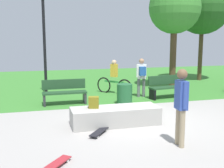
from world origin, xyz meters
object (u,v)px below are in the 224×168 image
lamp_post (44,34)px  park_bench_far_left (64,91)px  concrete_ledge (115,116)px  tree_leaning_ash (203,7)px  pedestrian_with_backpack (142,74)px  skater_performing_trick (181,101)px  park_bench_near_path (167,86)px  skateboard_spare (56,164)px  cyclist_on_bicycle (114,79)px  backpack_on_ledge (94,102)px  skateboard_by_ledge (99,132)px  trash_bin (125,94)px  tree_slender_maple (175,9)px

lamp_post → park_bench_far_left: bearing=-73.1°
concrete_ledge → tree_leaning_ash: 10.65m
park_bench_far_left → lamp_post: 2.95m
pedestrian_with_backpack → skater_performing_trick: bearing=-101.7°
skater_performing_trick → park_bench_near_path: size_ratio=1.06×
park_bench_far_left → lamp_post: size_ratio=0.37×
skateboard_spare → park_bench_far_left: park_bench_far_left is taller
tree_leaning_ash → cyclist_on_bicycle: (-5.91, -2.64, -3.54)m
cyclist_on_bicycle → skater_performing_trick: bearing=-91.7°
skater_performing_trick → tree_leaning_ash: (6.09, 8.84, 3.14)m
backpack_on_ledge → park_bench_far_left: bearing=114.7°
skateboard_spare → concrete_ledge: bearing=51.6°
skater_performing_trick → park_bench_far_left: 5.23m
skateboard_by_ledge → park_bench_far_left: bearing=98.5°
tree_leaning_ash → park_bench_near_path: bearing=-135.0°
trash_bin → pedestrian_with_backpack: pedestrian_with_backpack is taller
tree_slender_maple → pedestrian_with_backpack: bearing=-143.7°
park_bench_far_left → skateboard_spare: bearing=-97.4°
concrete_ledge → cyclist_on_bicycle: (1.16, 4.30, 0.39)m
concrete_ledge → skateboard_by_ledge: (-0.62, -0.69, -0.18)m
park_bench_near_path → trash_bin: 2.11m
skater_performing_trick → skateboard_by_ledge: 2.23m
tree_slender_maple → cyclist_on_bicycle: (-3.15, -0.67, -3.16)m
skateboard_spare → tree_leaning_ash: 13.44m
skateboard_by_ledge → tree_slender_maple: bearing=48.9°
concrete_ledge → tree_leaning_ash: (7.07, 6.94, 3.92)m
skateboard_by_ledge → tree_slender_maple: 8.37m
trash_bin → pedestrian_with_backpack: bearing=44.5°
park_bench_far_left → skateboard_by_ledge: bearing=-81.5°
concrete_ledge → park_bench_near_path: 4.18m
park_bench_far_left → tree_slender_maple: size_ratio=0.32×
tree_slender_maple → cyclist_on_bicycle: size_ratio=3.33×
concrete_ledge → park_bench_far_left: size_ratio=1.54×
park_bench_far_left → park_bench_near_path: (4.16, 0.04, 0.00)m
concrete_ledge → tree_leaning_ash: tree_leaning_ash is taller
skater_performing_trick → park_bench_near_path: skater_performing_trick is taller
tree_leaning_ash → lamp_post: size_ratio=1.34×
tree_leaning_ash → trash_bin: (-6.07, -4.66, -3.79)m
skater_performing_trick → skateboard_spare: (-2.79, -0.38, -0.97)m
pedestrian_with_backpack → cyclist_on_bicycle: (-0.90, 0.98, -0.32)m
tree_slender_maple → cyclist_on_bicycle: 4.52m
skateboard_by_ledge → cyclist_on_bicycle: (1.77, 4.98, 0.57)m
skateboard_spare → park_bench_far_left: (0.67, 5.13, 0.42)m
park_bench_far_left → tree_leaning_ash: (8.21, 4.09, 3.69)m
pedestrian_with_backpack → lamp_post: bearing=158.5°
skater_performing_trick → lamp_post: bearing=112.0°
park_bench_far_left → cyclist_on_bicycle: size_ratio=1.06×
backpack_on_ledge → lamp_post: bearing=117.1°
skateboard_spare → lamp_post: size_ratio=0.17×
backpack_on_ledge → cyclist_on_bicycle: (1.75, 4.20, -0.02)m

